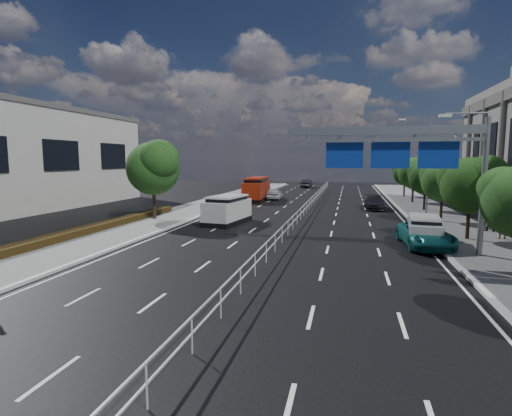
% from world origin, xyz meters
% --- Properties ---
extents(ground, '(160.00, 160.00, 0.00)m').
position_xyz_m(ground, '(0.00, 0.00, 0.00)').
color(ground, black).
rests_on(ground, ground).
extents(kerb_near, '(0.25, 140.00, 0.15)m').
position_xyz_m(kerb_near, '(-9.00, 0.00, 0.07)').
color(kerb_near, silver).
rests_on(kerb_near, ground).
extents(median_fence, '(0.05, 85.00, 1.02)m').
position_xyz_m(median_fence, '(0.00, 22.50, 0.53)').
color(median_fence, silver).
rests_on(median_fence, ground).
extents(hedge_near, '(1.00, 36.00, 0.44)m').
position_xyz_m(hedge_near, '(-13.30, 5.00, 0.36)').
color(hedge_near, black).
rests_on(hedge_near, sidewalk_near).
extents(overhead_gantry, '(10.24, 0.38, 7.45)m').
position_xyz_m(overhead_gantry, '(6.74, 10.05, 5.61)').
color(overhead_gantry, gray).
rests_on(overhead_gantry, ground).
extents(streetlight_far, '(2.78, 2.40, 9.00)m').
position_xyz_m(streetlight_far, '(10.50, 26.00, 5.21)').
color(streetlight_far, gray).
rests_on(streetlight_far, ground).
extents(near_tree_back, '(4.84, 4.51, 6.69)m').
position_xyz_m(near_tree_back, '(-11.94, 17.97, 4.61)').
color(near_tree_back, black).
rests_on(near_tree_back, ground).
extents(far_tree_d, '(3.85, 3.59, 5.34)m').
position_xyz_m(far_tree_d, '(11.25, 14.48, 3.69)').
color(far_tree_d, black).
rests_on(far_tree_d, ground).
extents(far_tree_e, '(3.63, 3.38, 5.13)m').
position_xyz_m(far_tree_e, '(11.25, 21.98, 3.56)').
color(far_tree_e, black).
rests_on(far_tree_e, ground).
extents(far_tree_f, '(3.52, 3.28, 5.02)m').
position_xyz_m(far_tree_f, '(11.24, 29.48, 3.49)').
color(far_tree_f, black).
rests_on(far_tree_f, ground).
extents(far_tree_g, '(3.96, 3.69, 5.45)m').
position_xyz_m(far_tree_g, '(11.25, 36.98, 3.75)').
color(far_tree_g, black).
rests_on(far_tree_g, ground).
extents(far_tree_h, '(3.41, 3.18, 4.91)m').
position_xyz_m(far_tree_h, '(11.24, 44.48, 3.42)').
color(far_tree_h, black).
rests_on(far_tree_h, ground).
extents(white_minivan, '(2.88, 5.38, 2.23)m').
position_xyz_m(white_minivan, '(-5.52, 17.75, 1.10)').
color(white_minivan, black).
rests_on(white_minivan, ground).
extents(red_bus, '(2.97, 9.72, 2.86)m').
position_xyz_m(red_bus, '(-7.49, 36.80, 1.49)').
color(red_bus, black).
rests_on(red_bus, ground).
extents(near_car_silver, '(2.15, 4.58, 1.51)m').
position_xyz_m(near_car_silver, '(-5.46, 37.92, 0.76)').
color(near_car_silver, '#B8BCC0').
rests_on(near_car_silver, ground).
extents(near_car_dark, '(1.83, 4.60, 1.49)m').
position_xyz_m(near_car_dark, '(-3.62, 60.75, 0.75)').
color(near_car_dark, black).
rests_on(near_car_dark, ground).
extents(silver_minivan, '(2.15, 4.32, 1.73)m').
position_xyz_m(silver_minivan, '(8.30, 12.53, 0.85)').
color(silver_minivan, black).
rests_on(silver_minivan, ground).
extents(parked_car_teal, '(2.85, 5.45, 1.47)m').
position_xyz_m(parked_car_teal, '(8.30, 12.00, 0.73)').
color(parked_car_teal, '#176A69').
rests_on(parked_car_teal, ground).
extents(parked_car_dark, '(1.98, 4.73, 1.37)m').
position_xyz_m(parked_car_dark, '(6.50, 30.00, 0.68)').
color(parked_car_dark, black).
rests_on(parked_car_dark, ground).
extents(pedestrian_a, '(0.71, 0.54, 1.75)m').
position_xyz_m(pedestrian_a, '(13.31, 14.97, 1.01)').
color(pedestrian_a, gray).
rests_on(pedestrian_a, sidewalk_far).
extents(pedestrian_b, '(0.98, 0.83, 1.80)m').
position_xyz_m(pedestrian_b, '(13.40, 17.84, 1.04)').
color(pedestrian_b, gray).
rests_on(pedestrian_b, sidewalk_far).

